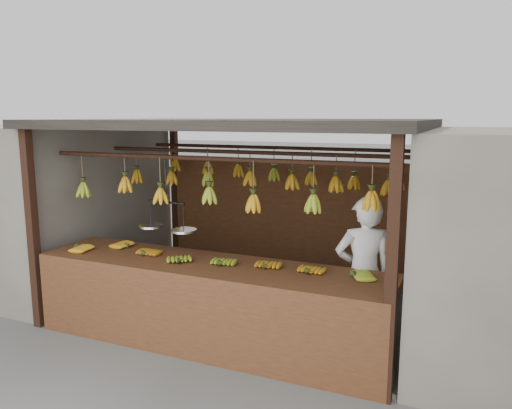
% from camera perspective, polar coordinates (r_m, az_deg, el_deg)
% --- Properties ---
extents(ground, '(80.00, 80.00, 0.00)m').
position_cam_1_polar(ground, '(6.60, -1.05, -11.61)').
color(ground, '#5B5B57').
extents(stall, '(4.30, 3.30, 2.40)m').
position_cam_1_polar(stall, '(6.45, 0.10, 5.92)').
color(stall, black).
rests_on(stall, ground).
extents(neighbor_left, '(3.00, 3.00, 2.30)m').
position_cam_1_polar(neighbor_left, '(8.40, -24.07, 0.36)').
color(neighbor_left, slate).
rests_on(neighbor_left, ground).
extents(counter, '(3.89, 0.89, 0.96)m').
position_cam_1_polar(counter, '(5.29, -6.02, -8.96)').
color(counter, '#563019').
rests_on(counter, ground).
extents(hanging_bananas, '(3.59, 2.25, 0.39)m').
position_cam_1_polar(hanging_bananas, '(6.18, -1.00, 2.53)').
color(hanging_bananas, '#92A523').
rests_on(hanging_bananas, ground).
extents(balance_scale, '(0.73, 0.32, 0.81)m').
position_cam_1_polar(balance_scale, '(5.63, -10.15, -2.27)').
color(balance_scale, black).
rests_on(balance_scale, ground).
extents(vendor, '(0.71, 0.61, 1.64)m').
position_cam_1_polar(vendor, '(5.32, 12.19, -7.84)').
color(vendor, white).
rests_on(vendor, ground).
extents(bag_bundles, '(0.08, 0.26, 1.25)m').
position_cam_1_polar(bag_bundles, '(7.11, 18.02, -2.27)').
color(bag_bundles, yellow).
rests_on(bag_bundles, ground).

